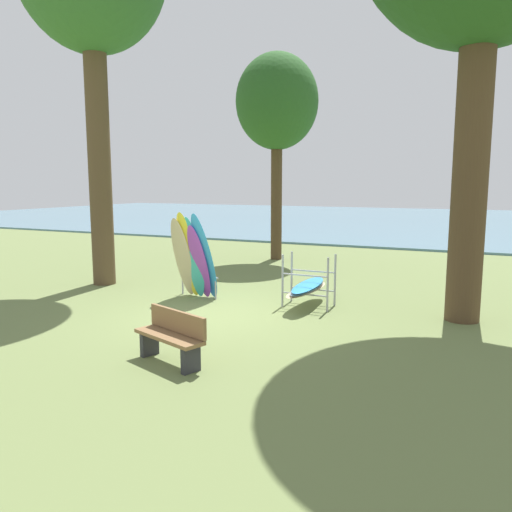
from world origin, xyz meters
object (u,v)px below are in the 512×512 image
at_px(tree_mid_behind, 277,104).
at_px(leaning_board_pile, 194,258).
at_px(board_storage_rack, 307,287).
at_px(park_bench, 172,336).

bearing_deg(tree_mid_behind, leaning_board_pile, -84.59).
height_order(tree_mid_behind, board_storage_rack, tree_mid_behind).
xyz_separation_m(leaning_board_pile, park_bench, (2.11, -4.09, -0.59)).
relative_size(tree_mid_behind, board_storage_rack, 3.59).
relative_size(tree_mid_behind, leaning_board_pile, 3.46).
distance_m(board_storage_rack, park_bench, 4.59).
bearing_deg(park_bench, board_storage_rack, 80.46).
relative_size(tree_mid_behind, park_bench, 5.25).
bearing_deg(leaning_board_pile, park_bench, -62.71).
distance_m(tree_mid_behind, board_storage_rack, 9.19).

